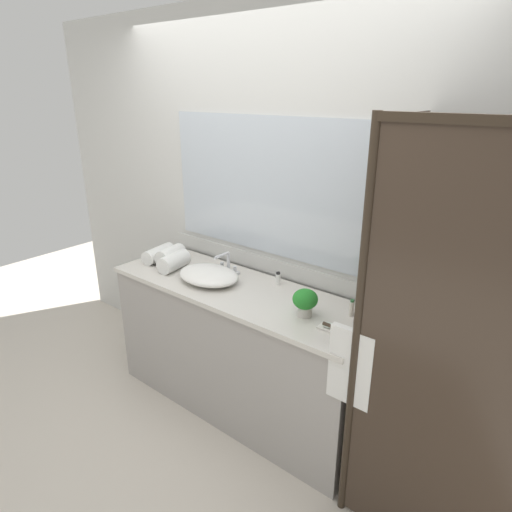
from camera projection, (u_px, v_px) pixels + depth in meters
The scene contains 14 objects.
ground_plane at pixel (239, 404), 3.11m from camera, with size 8.00×8.00×0.00m, color beige.
wall_back_with_mirror at pixel (271, 214), 2.90m from camera, with size 4.40×0.06×2.60m.
vanity_cabinet at pixel (239, 349), 2.96m from camera, with size 1.80×0.58×0.90m.
shower_enclosure at pixel (435, 357), 1.87m from camera, with size 1.20×0.59×2.00m.
sink_basin at pixel (209, 275), 2.87m from camera, with size 0.43×0.32×0.09m, color white.
faucet at pixel (227, 266), 3.00m from camera, with size 0.17×0.15×0.15m.
potted_plant at pixel (305, 301), 2.41m from camera, with size 0.14×0.14×0.16m.
soap_dish at pixel (328, 327), 2.31m from camera, with size 0.10×0.07×0.04m.
amenity_bottle_conditioner at pixel (302, 297), 2.58m from camera, with size 0.03×0.03×0.08m.
amenity_bottle_lotion at pixel (352, 308), 2.43m from camera, with size 0.03×0.03×0.10m.
amenity_bottle_shampoo at pixel (278, 279), 2.83m from camera, with size 0.03×0.03×0.08m.
rolled_towel_near_edge at pixel (159, 254), 3.22m from camera, with size 0.10×0.10×0.25m, color white.
rolled_towel_middle at pixel (171, 255), 3.17m from camera, with size 0.12×0.12×0.22m, color white.
rolled_towel_far_edge at pixel (174, 262), 3.05m from camera, with size 0.12×0.12×0.23m, color white.
Camera 1 is at (1.69, -1.90, 2.07)m, focal length 31.11 mm.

